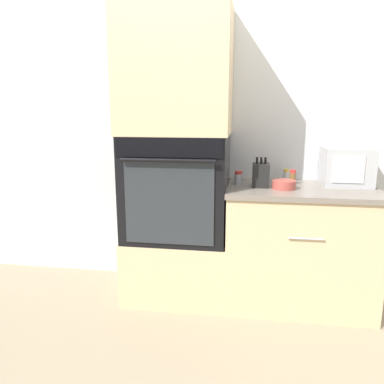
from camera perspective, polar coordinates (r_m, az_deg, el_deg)
ground_plane at (r=2.73m, az=4.88°, el=-18.42°), size 12.00×12.00×0.00m
wall_back at (r=2.98m, az=6.14°, el=9.53°), size 8.00×0.05×2.50m
oven_cabinet_base at (r=2.93m, az=-2.15°, el=-10.94°), size 0.75×0.60×0.47m
wall_oven at (r=2.74m, az=-2.26°, el=0.88°), size 0.73×0.64×0.75m
oven_cabinet_upper at (r=2.70m, az=-2.40°, el=18.13°), size 0.75×0.60×0.88m
counter_unit at (r=2.84m, az=15.87°, el=-7.91°), size 1.04×0.63×0.87m
microwave at (r=2.89m, az=22.44°, el=3.62°), size 0.33×0.31×0.27m
knife_block at (r=2.67m, az=10.42°, el=2.57°), size 0.12×0.13×0.21m
bowl at (r=2.64m, az=13.83°, el=1.11°), size 0.16×0.16×0.06m
condiment_jar_near at (r=2.80m, az=9.82°, el=2.26°), size 0.04×0.04×0.09m
condiment_jar_mid at (r=2.82m, az=15.08°, el=2.21°), size 0.05×0.05×0.10m
condiment_jar_far at (r=2.92m, az=14.11°, el=2.50°), size 0.04×0.04×0.09m
condiment_jar_back at (r=2.73m, az=7.09°, el=2.14°), size 0.06×0.06×0.10m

